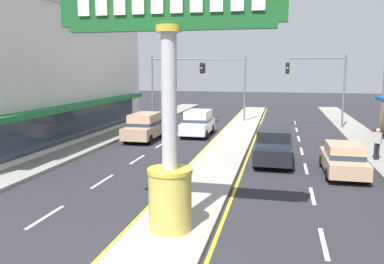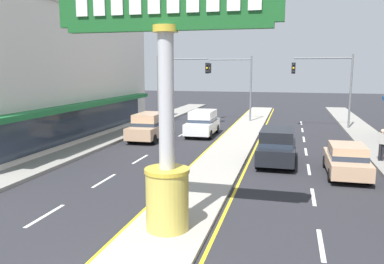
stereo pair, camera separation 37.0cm
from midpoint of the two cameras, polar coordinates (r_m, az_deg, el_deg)
median_strip at (r=25.15m, az=6.34°, el=-2.19°), size 2.52×52.00×0.14m
sidewalk_left at (r=26.11m, az=-14.42°, el=-1.96°), size 2.39×60.00×0.18m
lane_markings at (r=23.85m, az=5.88°, el=-2.97°), size 9.26×52.00×0.01m
district_sign at (r=11.47m, az=-2.86°, el=3.35°), size 6.61×1.38×7.61m
storefront_left at (r=29.85m, az=-23.26°, el=7.79°), size 10.72×22.31×9.31m
traffic_light_left_side at (r=35.14m, az=-2.01°, el=7.96°), size 4.86×0.46×6.20m
traffic_light_right_side at (r=34.36m, az=19.71°, el=7.41°), size 4.86×0.46×6.20m
traffic_light_median_far at (r=37.27m, az=6.62°, el=7.90°), size 4.20×0.46×6.20m
suv_near_right_lane at (r=21.26m, az=12.82°, el=-1.96°), size 2.00×4.62×1.90m
suv_far_right_lane at (r=29.58m, az=1.93°, el=1.38°), size 2.01×4.62×1.90m
sedan_near_left_lane at (r=19.90m, az=22.22°, el=-3.77°), size 1.86×4.31×1.53m
suv_mid_left_lane at (r=27.88m, az=-5.94°, el=0.85°), size 2.02×4.63×1.90m
pedestrian_near_kerb at (r=23.05m, az=26.52°, el=-1.43°), size 0.46×0.39×1.71m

